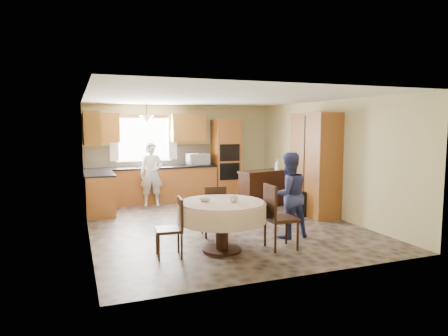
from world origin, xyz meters
name	(u,v)px	position (x,y,z in m)	size (l,w,h in m)	color
floor	(220,224)	(0.00, 0.00, 0.00)	(5.00, 6.00, 0.01)	#715C4F
ceiling	(220,98)	(0.00, 0.00, 2.50)	(5.00, 6.00, 0.01)	white
wall_back	(181,152)	(0.00, 3.00, 1.25)	(5.00, 0.02, 2.50)	tan
wall_front	(300,182)	(0.00, -3.00, 1.25)	(5.00, 0.02, 2.50)	tan
wall_left	(87,167)	(-2.50, 0.00, 1.25)	(0.02, 6.00, 2.50)	tan
wall_right	(326,158)	(2.50, 0.00, 1.25)	(0.02, 6.00, 2.50)	tan
window	(144,140)	(-1.00, 2.98, 1.60)	(1.40, 0.03, 1.10)	white
curtain_left	(114,138)	(-1.75, 2.93, 1.65)	(0.22, 0.02, 1.15)	white
curtain_right	(173,137)	(-0.25, 2.93, 1.65)	(0.22, 0.02, 1.15)	white
base_cab_back	(152,185)	(-0.85, 2.70, 0.44)	(3.30, 0.60, 0.88)	#BB6831
counter_back	(152,167)	(-0.85, 2.70, 0.90)	(3.30, 0.64, 0.04)	black
base_cab_left	(100,194)	(-2.20, 1.80, 0.44)	(0.60, 1.20, 0.88)	#BB6831
counter_left	(99,174)	(-2.20, 1.80, 0.90)	(0.64, 1.20, 0.04)	black
backsplash	(150,156)	(-0.85, 2.99, 1.18)	(3.30, 0.02, 0.55)	tan
wall_cab_left	(101,128)	(-2.05, 2.83, 1.91)	(0.85, 0.33, 0.72)	#A36A28
wall_cab_right	(188,127)	(0.15, 2.83, 1.91)	(0.90, 0.33, 0.72)	#A36A28
wall_cab_side	(91,128)	(-2.33, 1.80, 1.91)	(0.33, 1.20, 0.72)	#A36A28
oven_tower	(226,159)	(1.15, 2.69, 1.06)	(0.66, 0.62, 2.12)	#BB6831
oven_upper	(230,153)	(1.15, 2.38, 1.25)	(0.56, 0.01, 0.45)	black
oven_lower	(230,171)	(1.15, 2.38, 0.75)	(0.56, 0.01, 0.45)	black
pendant	(147,119)	(-1.00, 2.50, 2.12)	(0.36, 0.36, 0.18)	beige
sideboard	(262,190)	(1.54, 1.22, 0.41)	(1.16, 0.48, 0.83)	black
space_heater	(297,203)	(1.81, 0.06, 0.27)	(0.40, 0.28, 0.55)	black
cupboard	(316,165)	(2.22, 0.00, 1.12)	(0.58, 1.17, 2.23)	#BB6831
dining_table	(222,213)	(-0.57, -1.65, 0.62)	(1.39, 1.39, 0.79)	black
chair_left	(174,224)	(-1.34, -1.64, 0.50)	(0.43, 0.43, 0.90)	black
chair_back	(214,209)	(-0.42, -0.84, 0.51)	(0.44, 0.44, 0.92)	black
chair_right	(277,214)	(0.28, -1.86, 0.58)	(0.47, 0.47, 1.04)	black
framed_picture	(303,143)	(2.47, 0.93, 1.54)	(0.06, 0.54, 0.45)	gold
microwave	(198,159)	(0.35, 2.65, 1.08)	(0.56, 0.38, 0.31)	silver
person_sink	(152,174)	(-0.94, 2.30, 0.78)	(0.57, 0.37, 1.56)	silver
person_dining	(288,195)	(0.80, -1.32, 0.75)	(0.73, 0.57, 1.51)	navy
bowl_sideboard	(250,172)	(1.22, 1.22, 0.85)	(0.21, 0.21, 0.05)	#B2B2B2
bottle_sideboard	(277,166)	(1.94, 1.22, 0.98)	(0.12, 0.12, 0.31)	silver
cup_table	(234,199)	(-0.42, -1.76, 0.84)	(0.12, 0.12, 0.10)	#B2B2B2
bowl_table	(205,200)	(-0.81, -1.54, 0.82)	(0.17, 0.17, 0.05)	#B2B2B2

